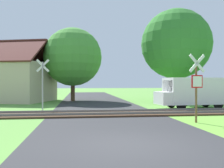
% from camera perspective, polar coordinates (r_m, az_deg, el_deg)
% --- Properties ---
extents(ground_plane, '(160.00, 160.00, 0.00)m').
position_cam_1_polar(ground_plane, '(7.71, 4.40, -13.81)').
color(ground_plane, '#5B933D').
extents(road_asphalt, '(6.66, 80.00, 0.01)m').
position_cam_1_polar(road_asphalt, '(9.63, 1.92, -10.94)').
color(road_asphalt, '#2D2D30').
rests_on(road_asphalt, ground).
extents(rail_track, '(60.00, 2.60, 0.22)m').
position_cam_1_polar(rail_track, '(14.79, -1.43, -6.78)').
color(rail_track, '#422D1E').
rests_on(rail_track, ground).
extents(stop_sign_near, '(0.87, 0.21, 3.23)m').
position_cam_1_polar(stop_sign_near, '(12.34, 18.76, 0.02)').
color(stop_sign_near, brown).
rests_on(stop_sign_near, ground).
extents(crossing_sign_far, '(0.88, 0.16, 3.45)m').
position_cam_1_polar(crossing_sign_far, '(17.10, -15.58, 0.65)').
color(crossing_sign_far, '#9E9EA5').
rests_on(crossing_sign_far, ground).
extents(house, '(10.02, 8.83, 6.21)m').
position_cam_1_polar(house, '(27.33, -22.74, 0.71)').
color(house, '#C6B293').
rests_on(house, ground).
extents(tree_right, '(6.91, 6.91, 9.19)m').
position_cam_1_polar(tree_right, '(25.90, 14.43, 8.83)').
color(tree_right, '#513823').
rests_on(tree_right, ground).
extents(tree_center, '(6.03, 6.03, 7.57)m').
position_cam_1_polar(tree_center, '(26.35, -8.95, 6.11)').
color(tree_center, '#513823').
rests_on(tree_center, ground).
extents(mail_truck, '(5.03, 2.24, 2.24)m').
position_cam_1_polar(mail_truck, '(19.01, 17.82, -1.66)').
color(mail_truck, white).
rests_on(mail_truck, ground).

